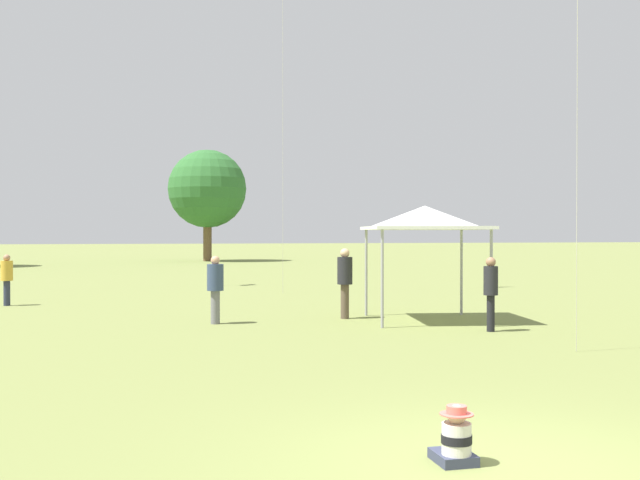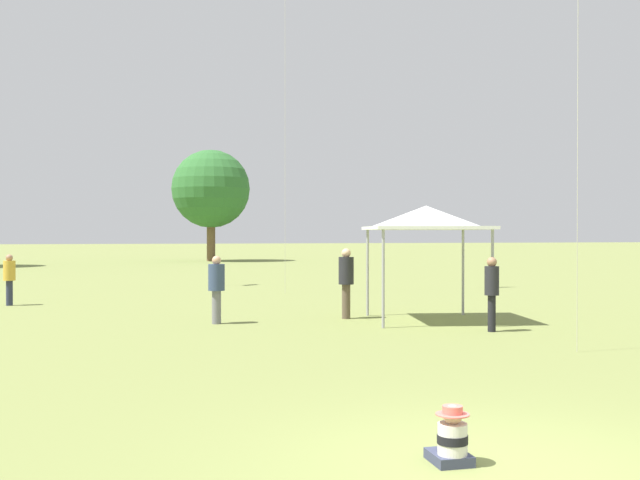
# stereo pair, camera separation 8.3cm
# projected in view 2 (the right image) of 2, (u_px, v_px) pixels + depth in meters

# --- Properties ---
(ground_plane) EXTENTS (300.00, 300.00, 0.00)m
(ground_plane) POSITION_uv_depth(u_px,v_px,m) (501.00, 470.00, 6.94)
(ground_plane) COLOR olive
(seated_toddler) EXTENTS (0.36, 0.46, 0.57)m
(seated_toddler) POSITION_uv_depth(u_px,v_px,m) (452.00, 439.00, 7.10)
(seated_toddler) COLOR #383D56
(seated_toddler) RESTS_ON ground
(person_standing_0) EXTENTS (0.56, 0.56, 1.65)m
(person_standing_0) POSITION_uv_depth(u_px,v_px,m) (216.00, 284.00, 18.09)
(person_standing_0) COLOR slate
(person_standing_0) RESTS_ON ground
(person_standing_1) EXTENTS (0.36, 0.36, 1.66)m
(person_standing_1) POSITION_uv_depth(u_px,v_px,m) (492.00, 287.00, 16.64)
(person_standing_1) COLOR black
(person_standing_1) RESTS_ON ground
(person_standing_2) EXTENTS (0.43, 0.43, 1.55)m
(person_standing_2) POSITION_uv_depth(u_px,v_px,m) (9.00, 275.00, 22.65)
(person_standing_2) COLOR #282D42
(person_standing_2) RESTS_ON ground
(person_standing_3) EXTENTS (0.53, 0.53, 1.81)m
(person_standing_3) POSITION_uv_depth(u_px,v_px,m) (346.00, 277.00, 19.18)
(person_standing_3) COLOR brown
(person_standing_3) RESTS_ON ground
(canopy_tent) EXTENTS (3.26, 3.26, 2.88)m
(canopy_tent) POSITION_uv_depth(u_px,v_px,m) (426.00, 218.00, 18.65)
(canopy_tent) COLOR white
(canopy_tent) RESTS_ON ground
(distant_tree_1) EXTENTS (6.09, 6.09, 8.70)m
(distant_tree_1) POSITION_uv_depth(u_px,v_px,m) (211.00, 189.00, 58.32)
(distant_tree_1) COLOR brown
(distant_tree_1) RESTS_ON ground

